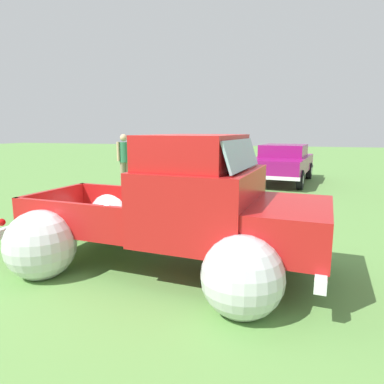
{
  "coord_description": "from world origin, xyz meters",
  "views": [
    {
      "loc": [
        1.93,
        -4.53,
        1.98
      ],
      "look_at": [
        0.0,
        1.58,
        0.84
      ],
      "focal_mm": 32.49,
      "sensor_mm": 36.0,
      "label": 1
    }
  ],
  "objects_px": {
    "vintage_pickup_truck": "(184,218)",
    "spectator_0": "(124,157)",
    "show_car_1": "(283,162)",
    "show_car_0": "(194,159)"
  },
  "relations": [
    {
      "from": "show_car_0",
      "to": "spectator_0",
      "type": "relative_size",
      "value": 2.49
    },
    {
      "from": "vintage_pickup_truck",
      "to": "spectator_0",
      "type": "height_order",
      "value": "vintage_pickup_truck"
    },
    {
      "from": "vintage_pickup_truck",
      "to": "show_car_1",
      "type": "xyz_separation_m",
      "value": [
        0.85,
        9.18,
        0.03
      ]
    },
    {
      "from": "vintage_pickup_truck",
      "to": "spectator_0",
      "type": "relative_size",
      "value": 2.56
    },
    {
      "from": "show_car_1",
      "to": "spectator_0",
      "type": "relative_size",
      "value": 2.55
    },
    {
      "from": "show_car_0",
      "to": "show_car_1",
      "type": "bearing_deg",
      "value": 93.74
    },
    {
      "from": "show_car_1",
      "to": "vintage_pickup_truck",
      "type": "bearing_deg",
      "value": 1.15
    },
    {
      "from": "vintage_pickup_truck",
      "to": "spectator_0",
      "type": "xyz_separation_m",
      "value": [
        -4.24,
        6.12,
        0.31
      ]
    },
    {
      "from": "vintage_pickup_truck",
      "to": "spectator_0",
      "type": "bearing_deg",
      "value": 128.53
    },
    {
      "from": "show_car_0",
      "to": "vintage_pickup_truck",
      "type": "bearing_deg",
      "value": 26.18
    }
  ]
}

